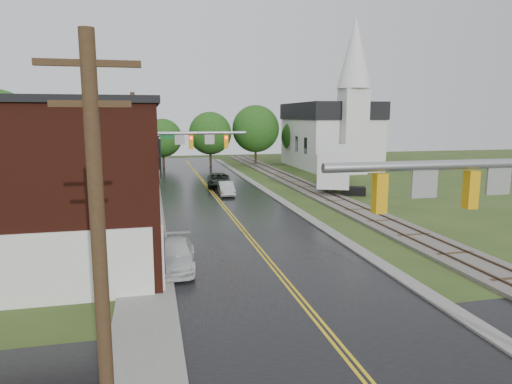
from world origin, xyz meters
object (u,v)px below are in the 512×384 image
object	(u,v)px
traffic_signal_far	(182,149)
utility_pole_a	(100,265)
church	(333,128)
utility_pole_c	(141,141)
tree_left_c	(68,146)
brick_building	(9,187)
utility_pole_b	(135,159)
sedan_silver	(226,189)
semi_trailer	(334,164)
suv_dark	(219,180)
traffic_signal_near	(493,207)
tree_left_e	(123,140)
pickup_white	(175,255)

from	to	relation	value
traffic_signal_far	utility_pole_a	world-z (taller)	utility_pole_a
church	utility_pole_c	size ratio (longest dim) A/B	2.22
tree_left_c	brick_building	bearing A→B (deg)	-86.86
church	tree_left_c	distance (m)	36.59
utility_pole_c	utility_pole_b	bearing A→B (deg)	-90.00
sedan_silver	brick_building	bearing A→B (deg)	-123.02
utility_pole_a	utility_pole_b	distance (m)	22.00
semi_trailer	utility_pole_c	bearing A→B (deg)	158.60
sedan_silver	semi_trailer	bearing A→B (deg)	14.04
utility_pole_b	suv_dark	bearing A→B (deg)	64.97
traffic_signal_near	semi_trailer	world-z (taller)	traffic_signal_near
utility_pole_b	tree_left_c	xyz separation A→B (m)	(-7.05, 17.90, -0.21)
utility_pole_c	suv_dark	bearing A→B (deg)	-31.68
tree_left_e	sedan_silver	world-z (taller)	tree_left_e
traffic_signal_far	church	bearing A→B (deg)	48.73
traffic_signal_near	suv_dark	world-z (taller)	traffic_signal_near
suv_dark	traffic_signal_far	bearing A→B (deg)	-104.29
semi_trailer	sedan_silver	bearing A→B (deg)	-168.72
brick_building	tree_left_e	size ratio (longest dim) A/B	1.75
utility_pole_c	tree_left_c	size ratio (longest dim) A/B	1.18
brick_building	church	size ratio (longest dim) A/B	0.71
brick_building	utility_pole_a	xyz separation A→B (m)	(5.68, -15.00, 0.57)
traffic_signal_near	pickup_white	xyz separation A→B (m)	(-8.27, 11.43, -4.29)
tree_left_e	sedan_silver	bearing A→B (deg)	-50.51
church	utility_pole_c	world-z (taller)	church
utility_pole_b	tree_left_e	xyz separation A→B (m)	(-2.05, 23.90, 0.09)
utility_pole_a	semi_trailer	world-z (taller)	utility_pole_a
brick_building	pickup_white	world-z (taller)	brick_building
church	traffic_signal_near	bearing A→B (deg)	-107.72
traffic_signal_far	tree_left_e	distance (m)	19.65
utility_pole_c	sedan_silver	bearing A→B (deg)	-52.17
brick_building	sedan_silver	bearing A→B (deg)	54.23
sedan_silver	pickup_white	size ratio (longest dim) A/B	0.84
church	pickup_white	size ratio (longest dim) A/B	4.28
suv_dark	semi_trailer	distance (m)	12.34
traffic_signal_near	semi_trailer	distance (m)	35.62
utility_pole_b	utility_pole_a	bearing A→B (deg)	-90.00
utility_pole_a	semi_trailer	bearing A→B (deg)	61.28
tree_left_e	suv_dark	xyz separation A→B (m)	(10.02, -6.82, -4.09)
tree_left_c	utility_pole_a	bearing A→B (deg)	-79.98
sedan_silver	semi_trailer	size ratio (longest dim) A/B	0.29
church	utility_pole_c	bearing A→B (deg)	-160.03
traffic_signal_near	utility_pole_b	bearing A→B (deg)	117.19
utility_pole_a	utility_pole_c	bearing A→B (deg)	90.00
tree_left_c	sedan_silver	world-z (taller)	tree_left_c
utility_pole_b	sedan_silver	world-z (taller)	utility_pole_b
sedan_silver	traffic_signal_far	bearing A→B (deg)	-120.93
pickup_white	sedan_silver	bearing A→B (deg)	77.62
church	tree_left_c	world-z (taller)	church
utility_pole_b	tree_left_c	distance (m)	19.24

